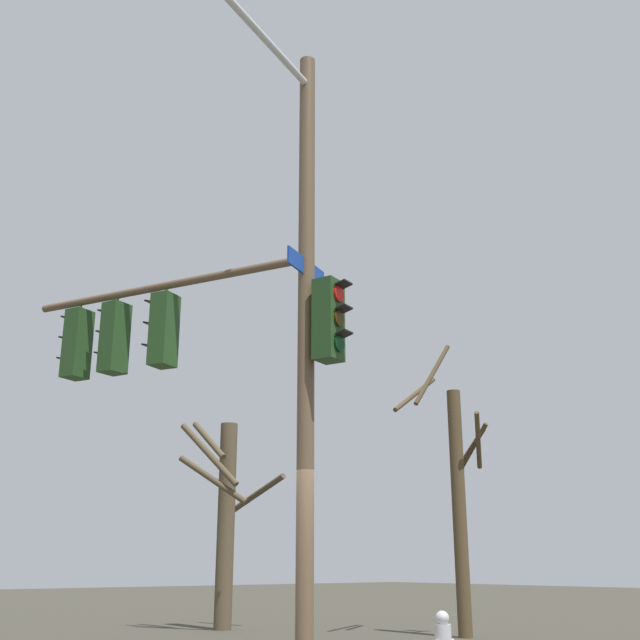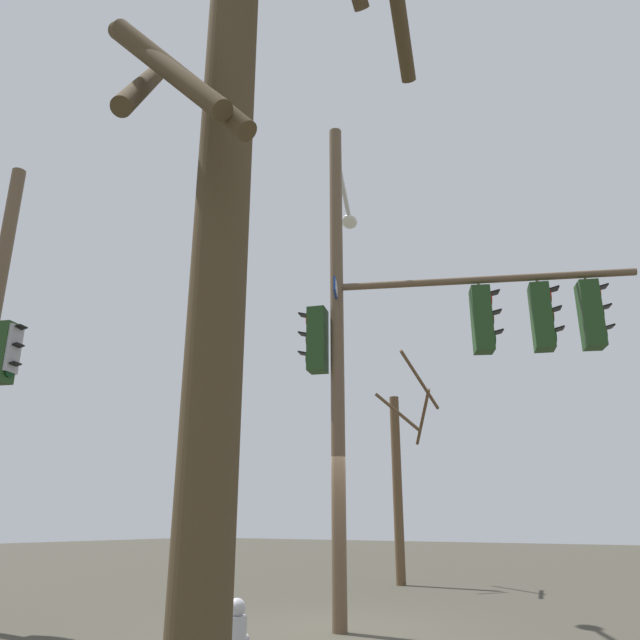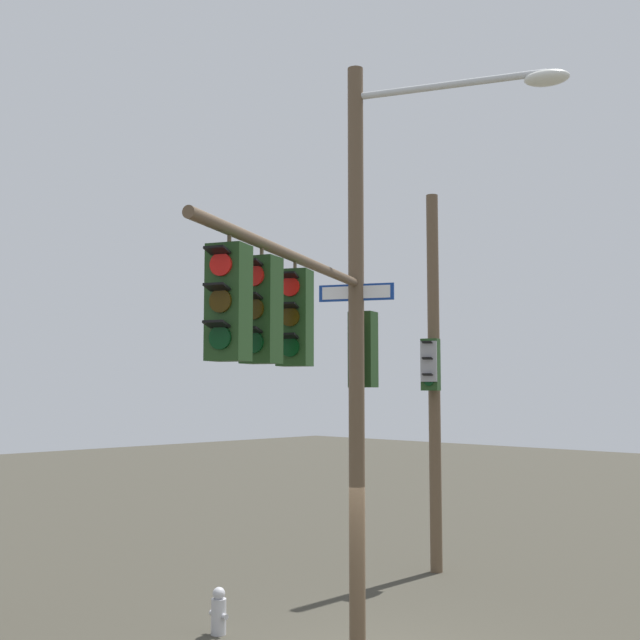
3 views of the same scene
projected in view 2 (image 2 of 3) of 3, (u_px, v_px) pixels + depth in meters
name	position (u px, v px, depth m)	size (l,w,h in m)	color
ground_plane	(337.00, 629.00, 9.06)	(80.00, 80.00, 0.00)	#3A372D
main_signal_pole_assembly	(412.00, 321.00, 10.21)	(3.30, 5.86, 8.53)	brown
fire_hydrant	(235.00, 637.00, 6.57)	(0.38, 0.24, 0.73)	#B2B2B7
bare_tree_across_street	(224.00, 261.00, 3.00)	(1.87, 1.89, 6.08)	#483925
bare_tree_corner	(400.00, 476.00, 16.09)	(2.17, 1.36, 5.85)	brown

